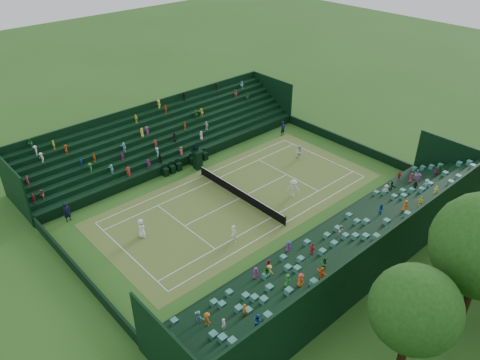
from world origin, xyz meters
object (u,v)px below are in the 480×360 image
at_px(umpire_chair, 197,157).
at_px(player_far_west, 299,152).
at_px(tennis_net, 240,194).
at_px(player_near_east, 234,233).
at_px(player_near_west, 141,228).
at_px(player_far_east, 293,188).

bearing_deg(umpire_chair, player_far_west, 58.64).
distance_m(tennis_net, player_near_east, 6.36).
height_order(player_near_west, player_near_east, player_near_west).
relative_size(umpire_chair, player_near_east, 1.85).
distance_m(player_near_west, player_far_west, 19.63).
relative_size(player_near_east, player_far_east, 0.91).
distance_m(player_near_west, player_near_east, 7.61).
distance_m(player_near_east, player_far_west, 15.52).
distance_m(player_near_west, player_far_east, 14.40).
bearing_deg(tennis_net, player_near_east, -46.68).
bearing_deg(player_near_west, tennis_net, -77.33).
height_order(player_near_east, player_far_west, player_near_east).
bearing_deg(player_far_west, tennis_net, -79.14).
distance_m(tennis_net, umpire_chair, 7.14).
xyz_separation_m(player_near_west, player_far_west, (-0.26, 19.63, -0.08)).
distance_m(tennis_net, player_far_west, 9.89).
height_order(umpire_chair, player_far_east, umpire_chair).
bearing_deg(player_near_east, tennis_net, -41.92).
xyz_separation_m(umpire_chair, player_far_east, (10.15, 3.40, -0.38)).
height_order(player_near_west, player_far_east, player_far_east).
bearing_deg(player_far_east, player_near_west, -148.89).
height_order(tennis_net, player_far_west, player_far_west).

